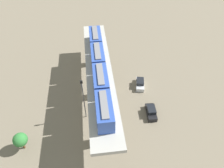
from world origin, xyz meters
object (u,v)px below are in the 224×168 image
(train, at_px, (99,68))
(signal_post, at_px, (84,98))
(tree_near_viaduct, at_px, (20,140))
(parked_car_black, at_px, (151,112))
(parked_car_silver, at_px, (140,84))

(train, xyz_separation_m, signal_post, (-3.40, -4.26, -3.50))
(train, distance_m, signal_post, 6.48)
(tree_near_viaduct, distance_m, signal_post, 13.04)
(tree_near_viaduct, relative_size, signal_post, 0.39)
(parked_car_black, height_order, tree_near_viaduct, tree_near_viaduct)
(parked_car_black, xyz_separation_m, tree_near_viaduct, (-24.75, -4.69, 1.94))
(train, height_order, signal_post, train)
(signal_post, bearing_deg, parked_car_black, -4.11)
(parked_car_black, xyz_separation_m, parked_car_silver, (-0.43, 8.41, 0.00))
(train, xyz_separation_m, tree_near_viaduct, (-14.78, -9.91, -6.44))
(train, relative_size, tree_near_viaduct, 6.91)
(parked_car_black, relative_size, tree_near_viaduct, 1.08)
(signal_post, bearing_deg, tree_near_viaduct, -153.58)
(train, height_order, parked_car_silver, train)
(parked_car_black, relative_size, signal_post, 0.42)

